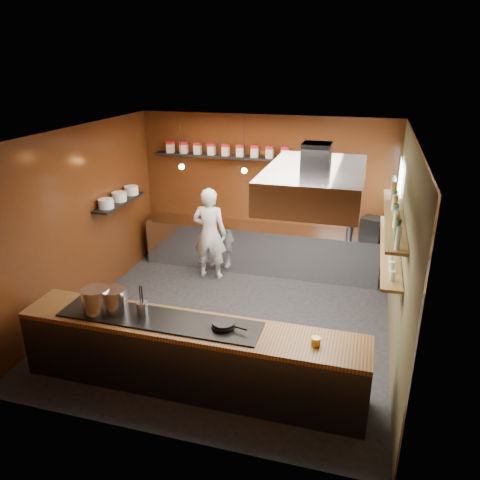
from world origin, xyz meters
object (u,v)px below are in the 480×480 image
(stockpot_large, at_px, (115,300))
(espresso_machine, at_px, (372,227))
(extractor_hood, at_px, (315,182))
(stockpot_small, at_px, (96,300))
(chef, at_px, (210,234))

(stockpot_large, distance_m, espresso_machine, 4.90)
(extractor_hood, relative_size, espresso_machine, 5.44)
(stockpot_small, relative_size, espresso_machine, 0.95)
(stockpot_small, bearing_deg, extractor_hood, 26.62)
(extractor_hood, distance_m, chef, 3.33)
(stockpot_small, distance_m, chef, 3.27)
(chef, bearing_deg, extractor_hood, 133.79)
(stockpot_large, height_order, chef, chef)
(extractor_hood, relative_size, stockpot_large, 6.30)
(stockpot_large, bearing_deg, chef, 86.90)
(extractor_hood, distance_m, stockpot_large, 2.95)
(stockpot_large, relative_size, espresso_machine, 0.86)
(stockpot_large, height_order, stockpot_small, stockpot_small)
(stockpot_small, bearing_deg, chef, 83.18)
(stockpot_large, distance_m, stockpot_small, 0.23)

